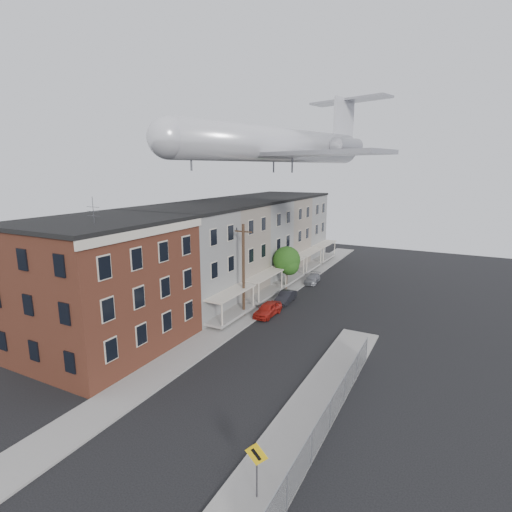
{
  "coord_description": "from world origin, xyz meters",
  "views": [
    {
      "loc": [
        12.28,
        -13.99,
        13.94
      ],
      "look_at": [
        0.69,
        8.42,
        8.45
      ],
      "focal_mm": 28.0,
      "sensor_mm": 36.0,
      "label": 1
    }
  ],
  "objects_px": {
    "warning_sign": "(257,462)",
    "car_far": "(312,279)",
    "street_tree": "(287,261)",
    "utility_pole": "(244,269)",
    "car_near": "(268,309)",
    "car_mid": "(286,297)",
    "airplane": "(280,145)"
  },
  "relations": [
    {
      "from": "utility_pole",
      "to": "car_far",
      "type": "xyz_separation_m",
      "value": [
        2.0,
        14.12,
        -4.14
      ]
    },
    {
      "from": "warning_sign",
      "to": "utility_pole",
      "type": "bearing_deg",
      "value": 120.48
    },
    {
      "from": "utility_pole",
      "to": "car_far",
      "type": "distance_m",
      "value": 14.85
    },
    {
      "from": "car_far",
      "to": "car_near",
      "type": "bearing_deg",
      "value": -96.21
    },
    {
      "from": "car_far",
      "to": "airplane",
      "type": "relative_size",
      "value": 0.12
    },
    {
      "from": "street_tree",
      "to": "airplane",
      "type": "relative_size",
      "value": 0.17
    },
    {
      "from": "car_near",
      "to": "car_mid",
      "type": "distance_m",
      "value": 4.5
    },
    {
      "from": "street_tree",
      "to": "car_far",
      "type": "bearing_deg",
      "value": 68.25
    },
    {
      "from": "warning_sign",
      "to": "car_far",
      "type": "bearing_deg",
      "value": 105.51
    },
    {
      "from": "street_tree",
      "to": "car_far",
      "type": "relative_size",
      "value": 1.41
    },
    {
      "from": "warning_sign",
      "to": "street_tree",
      "type": "xyz_separation_m",
      "value": [
        -10.87,
        28.95,
        1.57
      ]
    },
    {
      "from": "warning_sign",
      "to": "utility_pole",
      "type": "height_order",
      "value": "utility_pole"
    },
    {
      "from": "warning_sign",
      "to": "utility_pole",
      "type": "relative_size",
      "value": 0.31
    },
    {
      "from": "utility_pole",
      "to": "car_near",
      "type": "height_order",
      "value": "utility_pole"
    },
    {
      "from": "warning_sign",
      "to": "car_near",
      "type": "distance_m",
      "value": 22.18
    },
    {
      "from": "utility_pole",
      "to": "car_near",
      "type": "bearing_deg",
      "value": 29.23
    },
    {
      "from": "car_mid",
      "to": "utility_pole",
      "type": "bearing_deg",
      "value": -112.08
    },
    {
      "from": "street_tree",
      "to": "car_far",
      "type": "xyz_separation_m",
      "value": [
        1.67,
        4.19,
        -2.92
      ]
    },
    {
      "from": "utility_pole",
      "to": "car_mid",
      "type": "relative_size",
      "value": 2.43
    },
    {
      "from": "car_mid",
      "to": "car_far",
      "type": "bearing_deg",
      "value": 87.47
    },
    {
      "from": "warning_sign",
      "to": "street_tree",
      "type": "height_order",
      "value": "street_tree"
    },
    {
      "from": "car_near",
      "to": "airplane",
      "type": "xyz_separation_m",
      "value": [
        -1.62,
        6.17,
        15.79
      ]
    },
    {
      "from": "street_tree",
      "to": "car_near",
      "type": "relative_size",
      "value": 1.33
    },
    {
      "from": "car_near",
      "to": "car_far",
      "type": "relative_size",
      "value": 1.07
    },
    {
      "from": "airplane",
      "to": "car_far",
      "type": "bearing_deg",
      "value": 76.86
    },
    {
      "from": "warning_sign",
      "to": "car_near",
      "type": "height_order",
      "value": "warning_sign"
    },
    {
      "from": "warning_sign",
      "to": "car_far",
      "type": "xyz_separation_m",
      "value": [
        -9.2,
        33.14,
        -1.35
      ]
    },
    {
      "from": "car_near",
      "to": "car_far",
      "type": "distance_m",
      "value": 12.98
    },
    {
      "from": "street_tree",
      "to": "car_near",
      "type": "height_order",
      "value": "street_tree"
    },
    {
      "from": "car_mid",
      "to": "street_tree",
      "type": "bearing_deg",
      "value": 108.77
    },
    {
      "from": "street_tree",
      "to": "airplane",
      "type": "bearing_deg",
      "value": -88.18
    },
    {
      "from": "airplane",
      "to": "car_mid",
      "type": "bearing_deg",
      "value": -46.48
    }
  ]
}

